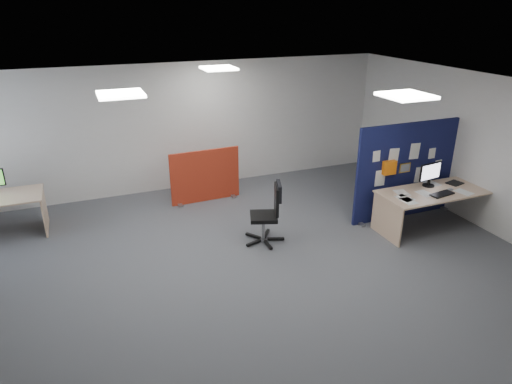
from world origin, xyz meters
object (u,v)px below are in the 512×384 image
object	(u,v)px
navy_divider	(407,171)
monitor_main	(430,173)
office_chair	(270,210)
red_divider	(205,176)
main_desk	(431,199)

from	to	relation	value
navy_divider	monitor_main	world-z (taller)	navy_divider
navy_divider	monitor_main	size ratio (longest dim) A/B	4.45
monitor_main	office_chair	size ratio (longest dim) A/B	0.48
navy_divider	red_divider	world-z (taller)	navy_divider
monitor_main	red_divider	size ratio (longest dim) A/B	0.34
main_desk	red_divider	bearing A→B (deg)	141.97
red_divider	office_chair	size ratio (longest dim) A/B	1.38
monitor_main	red_divider	xyz separation A→B (m)	(-3.49, 2.48, -0.44)
navy_divider	red_divider	bearing A→B (deg)	147.57
main_desk	office_chair	size ratio (longest dim) A/B	1.86
red_divider	office_chair	world-z (taller)	red_divider
main_desk	office_chair	world-z (taller)	office_chair
red_divider	monitor_main	bearing A→B (deg)	-37.84
red_divider	office_chair	bearing A→B (deg)	-78.12
monitor_main	office_chair	distance (m)	3.01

